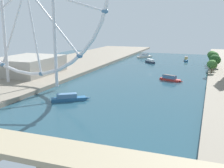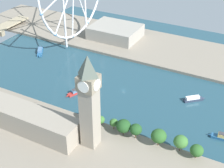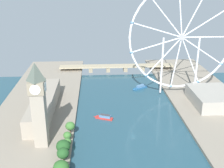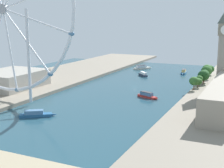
{
  "view_description": "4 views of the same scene",
  "coord_description": "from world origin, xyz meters",
  "px_view_note": "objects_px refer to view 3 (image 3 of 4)",
  "views": [
    {
      "loc": [
        -58.8,
        277.19,
        49.6
      ],
      "look_at": [
        7.56,
        94.88,
        6.38
      ],
      "focal_mm": 43.98,
      "sensor_mm": 36.0,
      "label": 1
    },
    {
      "loc": [
        -244.01,
        -117.43,
        176.25
      ],
      "look_at": [
        -18.04,
        3.4,
        16.0
      ],
      "focal_mm": 52.57,
      "sensor_mm": 36.0,
      "label": 2
    },
    {
      "loc": [
        -34.06,
        -231.76,
        141.31
      ],
      "look_at": [
        -14.16,
        98.44,
        17.55
      ],
      "focal_mm": 44.72,
      "sensor_mm": 36.0,
      "label": 3
    },
    {
      "loc": [
        -113.73,
        300.81,
        67.34
      ],
      "look_at": [
        -14.7,
        86.64,
        20.08
      ],
      "focal_mm": 51.86,
      "sensor_mm": 36.0,
      "label": 4
    }
  ],
  "objects_px": {
    "riverside_hall": "(213,98)",
    "tour_boat_0": "(104,117)",
    "clock_tower": "(38,104)",
    "ferris_wheel": "(182,38)",
    "tour_boat_3": "(140,87)",
    "river_bridge": "(117,67)",
    "parliament_block": "(44,104)"
  },
  "relations": [
    {
      "from": "riverside_hall",
      "to": "tour_boat_0",
      "type": "relative_size",
      "value": 2.77
    },
    {
      "from": "clock_tower",
      "to": "tour_boat_0",
      "type": "xyz_separation_m",
      "value": [
        57.2,
        51.18,
        -40.53
      ]
    },
    {
      "from": "ferris_wheel",
      "to": "riverside_hall",
      "type": "distance_m",
      "value": 81.07
    },
    {
      "from": "clock_tower",
      "to": "tour_boat_3",
      "type": "distance_m",
      "value": 181.23
    },
    {
      "from": "riverside_hall",
      "to": "river_bridge",
      "type": "distance_m",
      "value": 176.4
    },
    {
      "from": "clock_tower",
      "to": "riverside_hall",
      "type": "bearing_deg",
      "value": 22.28
    },
    {
      "from": "ferris_wheel",
      "to": "tour_boat_0",
      "type": "relative_size",
      "value": 6.31
    },
    {
      "from": "clock_tower",
      "to": "parliament_block",
      "type": "xyz_separation_m",
      "value": [
        -8.96,
        66.57,
        -30.4
      ]
    },
    {
      "from": "clock_tower",
      "to": "riverside_hall",
      "type": "xyz_separation_m",
      "value": [
        186.34,
        76.34,
        -31.86
      ]
    },
    {
      "from": "ferris_wheel",
      "to": "river_bridge",
      "type": "height_order",
      "value": "ferris_wheel"
    },
    {
      "from": "riverside_hall",
      "to": "river_bridge",
      "type": "bearing_deg",
      "value": 125.71
    },
    {
      "from": "river_bridge",
      "to": "tour_boat_3",
      "type": "relative_size",
      "value": 7.86
    },
    {
      "from": "riverside_hall",
      "to": "river_bridge",
      "type": "relative_size",
      "value": 0.33
    },
    {
      "from": "riverside_hall",
      "to": "tour_boat_3",
      "type": "distance_m",
      "value": 98.59
    },
    {
      "from": "clock_tower",
      "to": "tour_boat_3",
      "type": "relative_size",
      "value": 3.21
    },
    {
      "from": "parliament_block",
      "to": "riverside_hall",
      "type": "xyz_separation_m",
      "value": [
        195.31,
        9.76,
        -1.46
      ]
    },
    {
      "from": "river_bridge",
      "to": "tour_boat_0",
      "type": "distance_m",
      "value": 170.45
    },
    {
      "from": "ferris_wheel",
      "to": "river_bridge",
      "type": "relative_size",
      "value": 0.74
    },
    {
      "from": "tour_boat_3",
      "to": "river_bridge",
      "type": "bearing_deg",
      "value": -105.9
    },
    {
      "from": "tour_boat_0",
      "to": "tour_boat_3",
      "type": "height_order",
      "value": "tour_boat_0"
    },
    {
      "from": "clock_tower",
      "to": "parliament_block",
      "type": "bearing_deg",
      "value": 97.67
    },
    {
      "from": "riverside_hall",
      "to": "tour_boat_3",
      "type": "relative_size",
      "value": 2.56
    },
    {
      "from": "tour_boat_3",
      "to": "ferris_wheel",
      "type": "bearing_deg",
      "value": 119.03
    },
    {
      "from": "tour_boat_0",
      "to": "tour_boat_3",
      "type": "distance_m",
      "value": 101.76
    },
    {
      "from": "riverside_hall",
      "to": "tour_boat_0",
      "type": "bearing_deg",
      "value": -168.98
    },
    {
      "from": "river_bridge",
      "to": "tour_boat_3",
      "type": "xyz_separation_m",
      "value": [
        26.64,
        -81.38,
        -5.15
      ]
    },
    {
      "from": "river_bridge",
      "to": "ferris_wheel",
      "type": "bearing_deg",
      "value": -55.46
    },
    {
      "from": "clock_tower",
      "to": "tour_boat_0",
      "type": "distance_m",
      "value": 86.8
    },
    {
      "from": "parliament_block",
      "to": "ferris_wheel",
      "type": "bearing_deg",
      "value": 16.48
    },
    {
      "from": "ferris_wheel",
      "to": "parliament_block",
      "type": "bearing_deg",
      "value": -163.52
    },
    {
      "from": "ferris_wheel",
      "to": "clock_tower",
      "type": "bearing_deg",
      "value": -143.43
    },
    {
      "from": "clock_tower",
      "to": "riverside_hall",
      "type": "height_order",
      "value": "clock_tower"
    }
  ]
}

